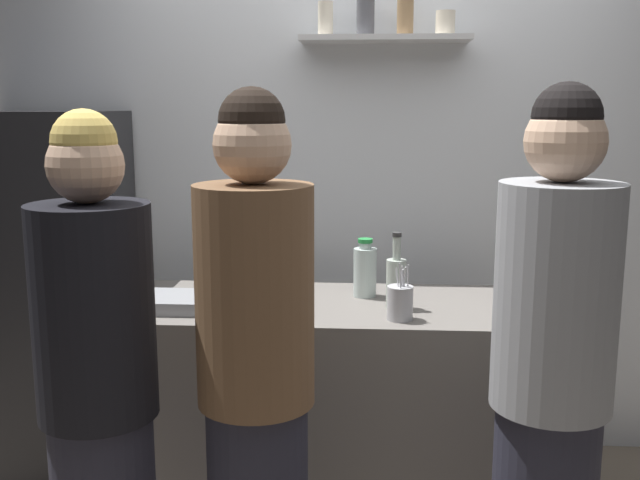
# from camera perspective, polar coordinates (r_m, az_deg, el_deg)

# --- Properties ---
(back_wall_assembly) EXTENTS (4.80, 0.32, 2.60)m
(back_wall_assembly) POSITION_cam_1_polar(r_m,az_deg,el_deg) (3.49, 3.47, 4.72)
(back_wall_assembly) COLOR white
(back_wall_assembly) RESTS_ON ground
(refrigerator) EXTENTS (0.64, 0.68, 1.63)m
(refrigerator) POSITION_cam_1_polar(r_m,az_deg,el_deg) (3.49, -20.62, -4.09)
(refrigerator) COLOR black
(refrigerator) RESTS_ON ground
(counter) EXTENTS (1.60, 0.66, 0.89)m
(counter) POSITION_cam_1_polar(r_m,az_deg,el_deg) (3.00, 0.00, -13.22)
(counter) COLOR #66605B
(counter) RESTS_ON ground
(baking_pan) EXTENTS (0.34, 0.24, 0.05)m
(baking_pan) POSITION_cam_1_polar(r_m,az_deg,el_deg) (2.83, -12.41, -4.76)
(baking_pan) COLOR gray
(baking_pan) RESTS_ON counter
(utensil_holder) EXTENTS (0.09, 0.09, 0.21)m
(utensil_holder) POSITION_cam_1_polar(r_m,az_deg,el_deg) (2.63, 6.32, -4.91)
(utensil_holder) COLOR #B2B2B7
(utensil_holder) RESTS_ON counter
(wine_bottle_pale_glass) EXTENTS (0.08, 0.08, 0.29)m
(wine_bottle_pale_glass) POSITION_cam_1_polar(r_m,az_deg,el_deg) (2.76, 6.00, -3.21)
(wine_bottle_pale_glass) COLOR #B2BFB2
(wine_bottle_pale_glass) RESTS_ON counter
(wine_bottle_amber_glass) EXTENTS (0.08, 0.08, 0.31)m
(wine_bottle_amber_glass) POSITION_cam_1_polar(r_m,az_deg,el_deg) (2.74, -7.18, -3.08)
(wine_bottle_amber_glass) COLOR #472814
(wine_bottle_amber_glass) RESTS_ON counter
(water_bottle_plastic) EXTENTS (0.09, 0.09, 0.24)m
(water_bottle_plastic) POSITION_cam_1_polar(r_m,az_deg,el_deg) (2.93, 3.55, -2.41)
(water_bottle_plastic) COLOR silver
(water_bottle_plastic) RESTS_ON counter
(person_brown_jacket) EXTENTS (0.34, 0.34, 1.71)m
(person_brown_jacket) POSITION_cam_1_polar(r_m,az_deg,el_deg) (2.16, -5.03, -11.43)
(person_brown_jacket) COLOR #262633
(person_brown_jacket) RESTS_ON ground
(person_grey_hoodie) EXTENTS (0.34, 0.34, 1.72)m
(person_grey_hoodie) POSITION_cam_1_polar(r_m,az_deg,el_deg) (2.21, 17.65, -11.22)
(person_grey_hoodie) COLOR #262633
(person_grey_hoodie) RESTS_ON ground
(person_blonde) EXTENTS (0.34, 0.34, 1.65)m
(person_blonde) POSITION_cam_1_polar(r_m,az_deg,el_deg) (2.23, -16.97, -12.07)
(person_blonde) COLOR #262633
(person_blonde) RESTS_ON ground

